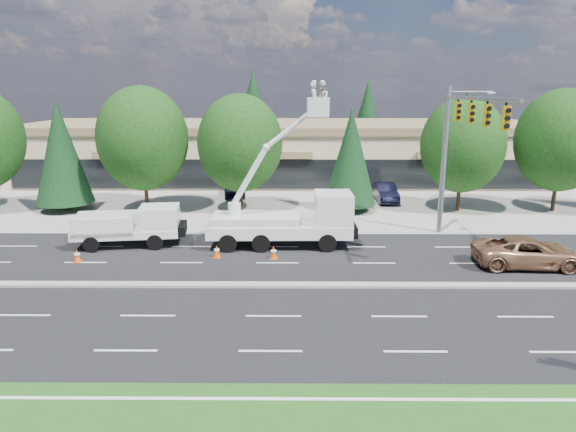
{
  "coord_description": "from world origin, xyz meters",
  "views": [
    {
      "loc": [
        0.72,
        -22.0,
        8.79
      ],
      "look_at": [
        0.54,
        3.67,
        2.4
      ],
      "focal_mm": 32.0,
      "sensor_mm": 36.0,
      "label": 1
    }
  ],
  "objects_px": {
    "signal_mast": "(457,139)",
    "utility_pickup": "(135,230)",
    "bucket_truck": "(292,213)",
    "minivan": "(528,252)"
  },
  "relations": [
    {
      "from": "signal_mast",
      "to": "minivan",
      "type": "bearing_deg",
      "value": -57.73
    },
    {
      "from": "signal_mast",
      "to": "bucket_truck",
      "type": "xyz_separation_m",
      "value": [
        -9.28,
        -0.83,
        -4.14
      ]
    },
    {
      "from": "bucket_truck",
      "to": "minivan",
      "type": "height_order",
      "value": "bucket_truck"
    },
    {
      "from": "signal_mast",
      "to": "bucket_truck",
      "type": "height_order",
      "value": "bucket_truck"
    },
    {
      "from": "signal_mast",
      "to": "utility_pickup",
      "type": "bearing_deg",
      "value": -177.54
    },
    {
      "from": "signal_mast",
      "to": "bucket_truck",
      "type": "distance_m",
      "value": 10.2
    },
    {
      "from": "utility_pickup",
      "to": "bucket_truck",
      "type": "height_order",
      "value": "bucket_truck"
    },
    {
      "from": "utility_pickup",
      "to": "minivan",
      "type": "relative_size",
      "value": 1.13
    },
    {
      "from": "signal_mast",
      "to": "minivan",
      "type": "distance_m",
      "value": 7.3
    },
    {
      "from": "minivan",
      "to": "bucket_truck",
      "type": "bearing_deg",
      "value": 77.01
    }
  ]
}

